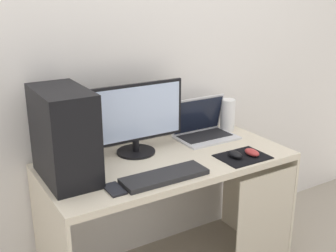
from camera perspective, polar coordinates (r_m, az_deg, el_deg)
wall_back at (r=2.35m, az=-4.47°, el=11.47°), size 4.00×0.05×2.60m
desk at (r=2.26m, az=0.53°, el=-8.06°), size 1.31×0.62×0.73m
pc_tower at (r=1.97m, az=-13.98°, el=-1.17°), size 0.22×0.40×0.43m
monitor at (r=2.21m, az=-4.40°, el=1.00°), size 0.55×0.21×0.38m
laptop at (r=2.50m, az=4.87°, el=-0.46°), size 0.34×0.24×0.24m
speaker at (r=2.62m, az=8.13°, el=1.50°), size 0.09×0.09×0.20m
keyboard at (r=1.97m, az=-0.46°, el=-6.87°), size 0.42×0.14×0.02m
mousepad at (r=2.25m, az=10.13°, el=-4.14°), size 0.26×0.20×0.00m
mouse_left at (r=2.22m, az=9.12°, el=-3.83°), size 0.06×0.10×0.03m
mouse_right at (r=2.26m, az=11.37°, el=-3.54°), size 0.06×0.10×0.03m
cell_phone at (r=1.88m, az=-7.32°, el=-8.56°), size 0.07×0.13×0.01m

